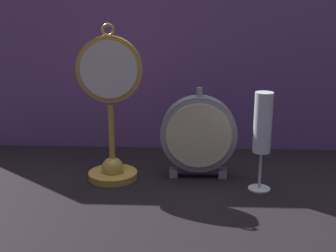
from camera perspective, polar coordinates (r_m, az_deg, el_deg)
ground_plane at (r=1.07m, az=-0.20°, el=-8.07°), size 4.00×4.00×0.00m
fabric_backdrop_drape at (r=1.31m, az=0.49°, el=9.51°), size 1.32×0.01×0.58m
pocket_watch_on_stand at (r=1.10m, az=-6.98°, el=1.22°), size 0.15×0.12×0.37m
mantel_clock_silver at (r=1.12m, az=3.76°, el=-1.02°), size 0.18×0.04×0.22m
champagne_flute at (r=1.06m, az=11.44°, el=-0.40°), size 0.05×0.05×0.23m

